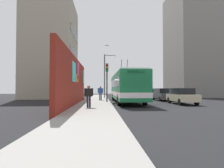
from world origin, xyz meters
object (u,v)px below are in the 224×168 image
pedestrian_midblock (100,92)px  street_lamp (106,73)px  parked_car_black (150,93)px  pedestrian_near_wall (89,95)px  city_bus (126,86)px  parked_car_dark_gray (163,94)px  parked_car_champagne (182,96)px  traffic_light (107,76)px

pedestrian_midblock → street_lamp: bearing=-7.2°
parked_car_black → pedestrian_near_wall: 18.66m
city_bus → parked_car_dark_gray: bearing=-60.2°
parked_car_champagne → traffic_light: 7.85m
parked_car_dark_gray → pedestrian_midblock: pedestrian_midblock is taller
parked_car_black → traffic_light: (-10.27, 7.35, 2.07)m
pedestrian_near_wall → street_lamp: (15.58, -1.63, 2.95)m
parked_car_champagne → pedestrian_near_wall: bearing=116.1°
city_bus → street_lamp: size_ratio=1.85×
parked_car_dark_gray → pedestrian_midblock: (-0.86, 8.05, 0.31)m
parked_car_dark_gray → street_lamp: bearing=52.2°
pedestrian_near_wall → parked_car_champagne: bearing=-63.9°
parked_car_dark_gray → pedestrian_midblock: 8.10m
pedestrian_near_wall → city_bus: bearing=-27.7°
pedestrian_midblock → pedestrian_near_wall: bearing=174.9°
pedestrian_midblock → pedestrian_near_wall: 9.14m
pedestrian_midblock → pedestrian_near_wall: pedestrian_midblock is taller
parked_car_champagne → parked_car_dark_gray: same height
parked_car_champagne → parked_car_dark_gray: 5.63m
parked_car_champagne → street_lamp: 13.75m
parked_car_champagne → parked_car_black: size_ratio=0.95×
parked_car_champagne → pedestrian_midblock: size_ratio=2.51×
city_bus → parked_car_black: 10.80m
parked_car_black → traffic_light: size_ratio=1.09×
parked_car_champagne → pedestrian_near_wall: pedestrian_near_wall is taller
traffic_light → parked_car_black: bearing=-35.6°
city_bus → pedestrian_midblock: 3.61m
city_bus → parked_car_champagne: 5.92m
pedestrian_midblock → parked_car_champagne: bearing=-120.6°
parked_car_dark_gray → traffic_light: size_ratio=1.13×
parked_car_dark_gray → parked_car_black: (6.45, 0.00, -0.00)m
city_bus → pedestrian_midblock: size_ratio=7.44×
traffic_light → parked_car_champagne: bearing=-103.8°
city_bus → traffic_light: 2.56m
parked_car_black → pedestrian_midblock: pedestrian_midblock is taller
parked_car_champagne → street_lamp: bearing=32.8°
city_bus → parked_car_dark_gray: 6.07m
pedestrian_near_wall → street_lamp: bearing=-6.0°
pedestrian_midblock → street_lamp: street_lamp is taller
parked_car_champagne → street_lamp: street_lamp is taller
parked_car_dark_gray → street_lamp: 9.71m
pedestrian_midblock → parked_car_dark_gray: bearing=-83.9°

